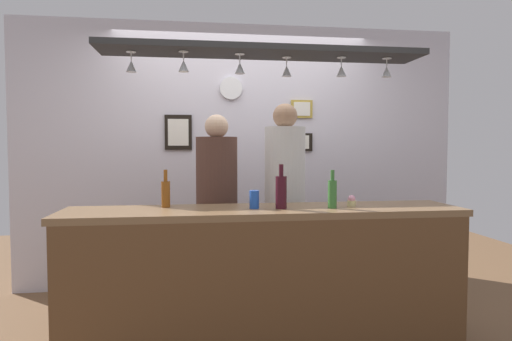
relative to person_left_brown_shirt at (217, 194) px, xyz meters
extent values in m
plane|color=brown|center=(0.29, -0.32, -0.99)|extent=(8.00, 8.00, 0.00)
cube|color=silver|center=(0.29, 0.78, 0.31)|extent=(4.40, 0.06, 2.60)
cube|color=brown|center=(0.29, -0.67, -0.05)|extent=(2.70, 0.55, 0.04)
cube|color=brown|center=(0.29, -0.93, -0.53)|extent=(2.65, 0.04, 0.92)
cube|color=black|center=(0.29, -0.62, 1.04)|extent=(2.20, 0.36, 0.04)
cylinder|color=silver|center=(-0.59, -0.61, 1.01)|extent=(0.06, 0.06, 0.00)
cylinder|color=silver|center=(-0.59, -0.61, 0.98)|extent=(0.01, 0.01, 0.06)
cone|color=silver|center=(-0.59, -0.61, 0.92)|extent=(0.07, 0.07, 0.08)
cylinder|color=silver|center=(-0.24, -0.67, 1.01)|extent=(0.06, 0.06, 0.00)
cylinder|color=silver|center=(-0.24, -0.67, 0.98)|extent=(0.01, 0.01, 0.06)
cone|color=silver|center=(-0.24, -0.67, 0.92)|extent=(0.07, 0.07, 0.08)
cylinder|color=silver|center=(0.13, -0.64, 1.01)|extent=(0.06, 0.06, 0.00)
cylinder|color=silver|center=(0.13, -0.64, 0.98)|extent=(0.01, 0.01, 0.06)
cone|color=silver|center=(0.13, -0.64, 0.92)|extent=(0.07, 0.07, 0.08)
cylinder|color=silver|center=(0.46, -0.58, 1.01)|extent=(0.06, 0.06, 0.00)
cylinder|color=silver|center=(0.46, -0.58, 0.98)|extent=(0.01, 0.01, 0.06)
cone|color=silver|center=(0.46, -0.58, 0.92)|extent=(0.07, 0.07, 0.08)
cylinder|color=silver|center=(0.84, -0.63, 1.01)|extent=(0.06, 0.06, 0.00)
cylinder|color=silver|center=(0.84, -0.63, 0.98)|extent=(0.01, 0.01, 0.06)
cone|color=silver|center=(0.84, -0.63, 0.92)|extent=(0.07, 0.07, 0.08)
cylinder|color=silver|center=(1.17, -0.64, 1.01)|extent=(0.06, 0.06, 0.00)
cylinder|color=silver|center=(1.17, -0.64, 0.98)|extent=(0.01, 0.01, 0.06)
cone|color=silver|center=(1.17, -0.64, 0.92)|extent=(0.07, 0.07, 0.08)
cube|color=#2D334C|center=(0.00, 0.00, -0.60)|extent=(0.17, 0.18, 0.78)
cylinder|color=brown|center=(0.00, 0.00, 0.13)|extent=(0.34, 0.34, 0.68)
sphere|color=beige|center=(0.00, 0.00, 0.56)|extent=(0.19, 0.19, 0.19)
cube|color=#2D334C|center=(0.57, 0.00, -0.58)|extent=(0.17, 0.18, 0.83)
cylinder|color=white|center=(0.57, 0.00, 0.20)|extent=(0.34, 0.34, 0.72)
sphere|color=#9E7556|center=(0.57, 0.00, 0.65)|extent=(0.21, 0.21, 0.21)
cylinder|color=#336B2D|center=(0.75, -0.74, 0.07)|extent=(0.06, 0.06, 0.19)
cylinder|color=#336B2D|center=(0.75, -0.74, 0.20)|extent=(0.03, 0.03, 0.07)
cylinder|color=brown|center=(-0.38, -0.54, 0.06)|extent=(0.06, 0.06, 0.18)
cylinder|color=brown|center=(-0.38, -0.54, 0.19)|extent=(0.03, 0.03, 0.08)
cylinder|color=#380F19|center=(0.40, -0.72, 0.08)|extent=(0.08, 0.08, 0.22)
cylinder|color=#380F19|center=(0.40, -0.72, 0.23)|extent=(0.03, 0.03, 0.08)
cylinder|color=#1E4CB2|center=(0.22, -0.68, 0.04)|extent=(0.07, 0.07, 0.12)
cylinder|color=beige|center=(0.91, -0.66, -0.01)|extent=(0.06, 0.06, 0.04)
sphere|color=pink|center=(0.91, -0.66, 0.03)|extent=(0.05, 0.05, 0.05)
cube|color=black|center=(-0.34, 0.73, 0.53)|extent=(0.26, 0.02, 0.34)
cube|color=white|center=(-0.34, 0.72, 0.53)|extent=(0.20, 0.01, 0.26)
cube|color=black|center=(0.85, 0.73, 0.44)|extent=(0.30, 0.02, 0.18)
cube|color=white|center=(0.85, 0.72, 0.44)|extent=(0.23, 0.01, 0.14)
cube|color=#B29338|center=(0.89, 0.73, 0.78)|extent=(0.22, 0.02, 0.18)
cube|color=white|center=(0.89, 0.72, 0.78)|extent=(0.17, 0.01, 0.14)
cylinder|color=white|center=(0.18, 0.73, 0.97)|extent=(0.22, 0.03, 0.22)
camera|label=1|loc=(-0.17, -3.58, 0.38)|focal=30.52mm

